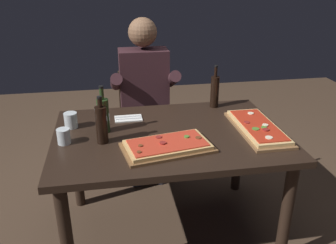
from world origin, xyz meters
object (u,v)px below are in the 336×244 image
dining_table (169,147)px  oil_bottle_amber (103,115)px  pizza_rectangular_left (258,127)px  diner_chair (144,118)px  tumbler_far_side (64,136)px  wine_bottle_dark (102,124)px  vinegar_bottle_green (215,91)px  seated_diner (145,94)px  pizza_rectangular_front (167,146)px  tumbler_near_camera (71,120)px

dining_table → oil_bottle_amber: bearing=167.4°
pizza_rectangular_left → diner_chair: (-0.61, 0.92, -0.27)m
oil_bottle_amber → tumbler_far_side: size_ratio=3.27×
wine_bottle_dark → vinegar_bottle_green: 0.91m
dining_table → seated_diner: (-0.07, 0.74, 0.10)m
pizza_rectangular_front → vinegar_bottle_green: 0.74m
pizza_rectangular_front → tumbler_far_side: (-0.57, 0.17, 0.03)m
oil_bottle_amber → seated_diner: 0.73m
pizza_rectangular_left → seated_diner: (-0.61, 0.80, -0.02)m
seated_diner → wine_bottle_dark: bearing=-112.7°
pizza_rectangular_front → dining_table: bearing=77.1°
dining_table → diner_chair: size_ratio=1.61×
oil_bottle_amber → tumbler_near_camera: oil_bottle_amber is taller
oil_bottle_amber → tumbler_near_camera: bearing=154.9°
pizza_rectangular_front → diner_chair: bearing=91.1°
wine_bottle_dark → seated_diner: bearing=67.3°
oil_bottle_amber → tumbler_near_camera: 0.23m
vinegar_bottle_green → tumbler_far_side: bearing=-157.6°
tumbler_near_camera → seated_diner: 0.77m
wine_bottle_dark → diner_chair: wine_bottle_dark is taller
wine_bottle_dark → tumbler_near_camera: size_ratio=2.88×
tumbler_far_side → diner_chair: diner_chair is taller
tumbler_far_side → tumbler_near_camera: bearing=84.0°
oil_bottle_amber → tumbler_far_side: bearing=-151.2°
oil_bottle_amber → vinegar_bottle_green: size_ratio=0.95×
pizza_rectangular_front → seated_diner: 0.94m
tumbler_near_camera → wine_bottle_dark: bearing=-51.5°
vinegar_bottle_green → seated_diner: bearing=142.5°
wine_bottle_dark → vinegar_bottle_green: (0.80, 0.44, 0.00)m
pizza_rectangular_front → pizza_rectangular_left: same height
wine_bottle_dark → vinegar_bottle_green: size_ratio=0.91×
tumbler_far_side → seated_diner: seated_diner is taller
tumbler_near_camera → seated_diner: seated_diner is taller
pizza_rectangular_left → tumbler_near_camera: 1.17m
oil_bottle_amber → pizza_rectangular_front: bearing=-40.7°
dining_table → tumbler_near_camera: (-0.60, 0.18, 0.14)m
diner_chair → dining_table: bearing=-85.4°
dining_table → oil_bottle_amber: oil_bottle_amber is taller
pizza_rectangular_left → oil_bottle_amber: 0.95m
dining_table → diner_chair: diner_chair is taller
pizza_rectangular_left → seated_diner: seated_diner is taller
vinegar_bottle_green → tumbler_near_camera: 1.01m
vinegar_bottle_green → oil_bottle_amber: bearing=-159.6°
pizza_rectangular_front → oil_bottle_amber: 0.46m
pizza_rectangular_left → tumbler_near_camera: tumbler_near_camera is taller
tumbler_far_side → wine_bottle_dark: bearing=-6.3°
oil_bottle_amber → wine_bottle_dark: bearing=-93.9°
dining_table → pizza_rectangular_left: 0.56m
oil_bottle_amber → seated_diner: (0.32, 0.65, -0.11)m
oil_bottle_amber → diner_chair: size_ratio=0.34×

